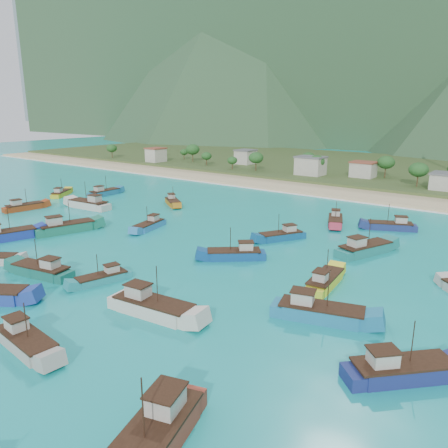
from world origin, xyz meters
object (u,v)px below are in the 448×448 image
Objects in this scene: boat_10 at (6,236)px; boat_33 at (391,226)px; boat_26 at (42,271)px; boat_27 at (401,371)px; boat_32 at (103,279)px; boat_20 at (89,205)px; boat_25 at (152,308)px; boat_8 at (173,203)px; boat_7 at (61,194)px; boat_17 at (152,441)px; boat_0 at (104,193)px; boat_2 at (66,228)px; boat_12 at (235,255)px; boat_30 at (26,342)px; boat_11 at (282,236)px; boat_5 at (365,250)px; boat_24 at (325,282)px; boat_18 at (319,313)px; boat_6 at (24,207)px; boat_9 at (335,221)px; boat_19 at (150,226)px.

boat_10 reaches higher than boat_33.
boat_26 is 53.57m from boat_27.
boat_10 is 1.41× the size of boat_32.
boat_20 reaches higher than boat_25.
boat_20 is (-14.44, -16.78, 0.35)m from boat_8.
boat_7 is 0.70× the size of boat_17.
boat_0 is at bearing 7.09° from boat_7.
boat_2 is 1.30× the size of boat_12.
boat_0 is 0.95× the size of boat_26.
boat_12 is at bearing -176.50° from boat_30.
boat_26 is at bearing 56.70° from boat_8.
boat_11 is (43.86, 34.24, -0.24)m from boat_10.
boat_5 is 46.06m from boat_32.
boat_33 is at bearing -74.24° from boat_20.
boat_2 is 57.07m from boat_24.
boat_18 is 79.11m from boat_20.
boat_5 is at bearing 20.39° from boat_6.
boat_27 is 43.49m from boat_32.
boat_2 reaches higher than boat_26.
boat_6 is 1.00× the size of boat_9.
boat_6 reaches higher than boat_19.
boat_10 is 1.03× the size of boat_18.
boat_30 is at bearing 131.94° from boat_32.
boat_6 is 66.43m from boat_12.
boat_19 is (-48.64, 16.71, -0.24)m from boat_18.
boat_25 is at bearing 124.65° from boat_11.
boat_8 is (35.72, 11.46, 0.01)m from boat_7.
boat_9 is 42.17m from boat_19.
boat_10 reaches higher than boat_30.
boat_5 is 38.75m from boat_27.
boat_11 is 29.28m from boat_19.
boat_2 reaches higher than boat_5.
boat_25 is at bearing 165.20° from boat_30.
boat_10 is 55.65m from boat_11.
boat_19 is at bearing 17.96° from boat_6.
boat_18 is at bearing 12.49° from boat_2.
boat_17 is at bearing -15.56° from boat_6.
boat_19 is 42.09m from boat_25.
boat_10 reaches higher than boat_7.
boat_6 is 101.37m from boat_27.
boat_6 is at bearing -175.45° from boat_2.
boat_6 is 0.80× the size of boat_20.
boat_26 is (-40.80, 14.93, -0.22)m from boat_17.
boat_9 is 71.58m from boat_30.
boat_26 reaches higher than boat_8.
boat_18 is 43.38m from boat_26.
boat_5 is at bearing -146.76° from boat_11.
boat_19 is (13.20, -21.04, 0.00)m from boat_8.
boat_11 is 24.24m from boat_24.
boat_24 is (-4.04, 10.30, -0.17)m from boat_18.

